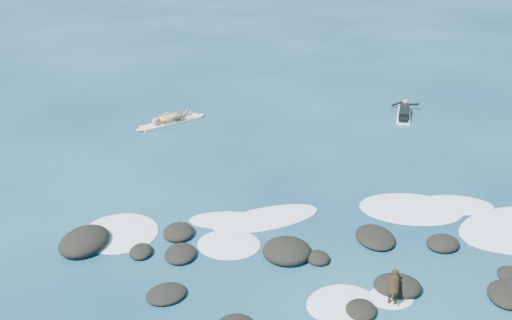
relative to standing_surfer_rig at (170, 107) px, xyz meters
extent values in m
plane|color=#0A2642|center=(4.90, -9.98, -0.73)|extent=(160.00, 160.00, 0.00)
ellipsoid|color=black|center=(8.40, -12.38, -0.65)|extent=(1.32, 1.42, 0.32)
ellipsoid|color=black|center=(4.22, -10.45, -0.66)|extent=(0.87, 0.89, 0.27)
ellipsoid|color=black|center=(6.00, -9.63, -0.65)|extent=(1.19, 1.43, 0.32)
ellipsoid|color=black|center=(-1.97, -9.18, -0.59)|extent=(1.81, 1.95, 0.57)
ellipsoid|color=black|center=(7.74, -10.12, -0.64)|extent=(1.22, 1.17, 0.35)
ellipsoid|color=black|center=(0.35, -11.58, -0.66)|extent=(1.24, 1.15, 0.26)
ellipsoid|color=black|center=(0.56, -8.86, -0.64)|extent=(0.99, 1.07, 0.35)
ellipsoid|color=black|center=(-0.41, -9.72, -0.66)|extent=(0.67, 0.79, 0.28)
ellipsoid|color=black|center=(5.90, -11.85, -0.63)|extent=(1.35, 1.20, 0.41)
ellipsoid|color=black|center=(4.81, -12.58, -0.66)|extent=(0.93, 0.96, 0.26)
ellipsoid|color=black|center=(0.64, -9.93, -0.65)|extent=(1.00, 1.11, 0.31)
ellipsoid|color=black|center=(3.45, -10.14, -0.60)|extent=(1.75, 1.73, 0.51)
ellipsoid|color=white|center=(9.05, -7.95, -0.72)|extent=(2.50, 1.72, 0.12)
ellipsoid|color=white|center=(7.57, -8.06, -0.72)|extent=(3.47, 2.62, 0.12)
ellipsoid|color=white|center=(-1.10, -8.61, -0.72)|extent=(2.79, 2.80, 0.12)
ellipsoid|color=white|center=(3.13, -8.21, -0.72)|extent=(3.56, 2.19, 0.12)
ellipsoid|color=white|center=(1.94, -9.50, -0.72)|extent=(2.08, 1.91, 0.12)
ellipsoid|color=white|center=(1.98, -8.20, -0.72)|extent=(2.38, 1.22, 0.12)
ellipsoid|color=white|center=(4.43, -12.26, -0.72)|extent=(2.08, 1.91, 0.12)
ellipsoid|color=white|center=(5.65, -12.14, -0.72)|extent=(1.10, 0.90, 0.12)
cube|color=beige|center=(0.00, 0.00, -0.68)|extent=(2.60, 1.87, 0.09)
ellipsoid|color=beige|center=(1.15, 0.70, -0.68)|extent=(0.62, 0.54, 0.10)
ellipsoid|color=beige|center=(-1.15, -0.70, -0.68)|extent=(0.62, 0.54, 0.10)
imported|color=tan|center=(0.00, 0.00, 0.24)|extent=(0.69, 0.76, 1.75)
cube|color=white|center=(10.06, -0.07, -0.67)|extent=(1.39, 2.48, 0.09)
ellipsoid|color=white|center=(10.50, 1.07, -0.67)|extent=(0.46, 0.60, 0.09)
cube|color=black|center=(10.06, -0.07, -0.51)|extent=(0.95, 1.56, 0.24)
sphere|color=tan|center=(10.37, 0.74, -0.37)|extent=(0.33, 0.33, 0.25)
cylinder|color=black|center=(10.14, 1.01, -0.52)|extent=(0.61, 0.12, 0.28)
cylinder|color=black|center=(10.72, 0.79, -0.52)|extent=(0.51, 0.50, 0.28)
cube|color=black|center=(9.76, -0.84, -0.55)|extent=(0.57, 0.70, 0.16)
cylinder|color=black|center=(5.65, -12.24, -0.29)|extent=(0.41, 0.57, 0.25)
sphere|color=black|center=(5.73, -12.03, -0.29)|extent=(0.34, 0.34, 0.26)
sphere|color=black|center=(5.56, -12.46, -0.29)|extent=(0.30, 0.30, 0.23)
sphere|color=black|center=(5.78, -11.89, -0.21)|extent=(0.24, 0.24, 0.19)
cone|color=black|center=(5.82, -11.79, -0.22)|extent=(0.13, 0.14, 0.10)
cone|color=black|center=(5.74, -11.88, -0.13)|extent=(0.10, 0.09, 0.09)
cone|color=black|center=(5.83, -11.92, -0.13)|extent=(0.10, 0.09, 0.09)
cylinder|color=black|center=(5.65, -12.06, -0.56)|extent=(0.08, 0.08, 0.33)
cylinder|color=black|center=(5.77, -12.10, -0.56)|extent=(0.08, 0.08, 0.33)
cylinder|color=black|center=(5.52, -12.38, -0.56)|extent=(0.08, 0.08, 0.33)
cylinder|color=black|center=(5.65, -12.43, -0.56)|extent=(0.08, 0.08, 0.33)
cylinder|color=black|center=(5.52, -12.56, -0.25)|extent=(0.13, 0.24, 0.15)
camera|label=1|loc=(1.43, -22.70, 7.89)|focal=40.00mm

